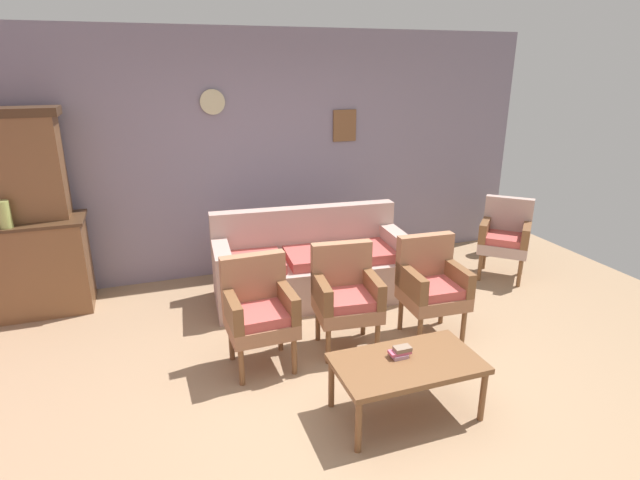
{
  "coord_description": "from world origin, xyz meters",
  "views": [
    {
      "loc": [
        -1.35,
        -2.97,
        2.32
      ],
      "look_at": [
        0.05,
        1.03,
        0.85
      ],
      "focal_mm": 28.44,
      "sensor_mm": 36.0,
      "label": 1
    }
  ],
  "objects_px": {
    "vase_on_cabinet": "(4,214)",
    "armchair_near_cabinet": "(431,283)",
    "coffee_table": "(407,366)",
    "floral_couch": "(311,267)",
    "floor_vase_by_wall": "(496,227)",
    "armchair_row_middle": "(259,308)",
    "armchair_near_couch_end": "(346,293)",
    "side_cabinet": "(27,267)",
    "wingback_chair_by_fireplace": "(505,235)",
    "book_stack_on_table": "(400,352)"
  },
  "relations": [
    {
      "from": "wingback_chair_by_fireplace",
      "to": "coffee_table",
      "type": "xyz_separation_m",
      "value": [
        -2.23,
        -1.81,
        -0.12
      ]
    },
    {
      "from": "armchair_row_middle",
      "to": "book_stack_on_table",
      "type": "xyz_separation_m",
      "value": [
        0.79,
        -0.88,
        -0.04
      ]
    },
    {
      "from": "vase_on_cabinet",
      "to": "armchair_near_couch_end",
      "type": "xyz_separation_m",
      "value": [
        2.72,
        -1.44,
        -0.56
      ]
    },
    {
      "from": "armchair_near_cabinet",
      "to": "vase_on_cabinet",
      "type": "bearing_deg",
      "value": 156.84
    },
    {
      "from": "armchair_near_cabinet",
      "to": "wingback_chair_by_fireplace",
      "type": "bearing_deg",
      "value": 30.84
    },
    {
      "from": "wingback_chair_by_fireplace",
      "to": "armchair_near_couch_end",
      "type": "bearing_deg",
      "value": -159.95
    },
    {
      "from": "side_cabinet",
      "to": "armchair_near_cabinet",
      "type": "distance_m",
      "value": 3.84
    },
    {
      "from": "side_cabinet",
      "to": "wingback_chair_by_fireplace",
      "type": "distance_m",
      "value": 5.01
    },
    {
      "from": "armchair_near_cabinet",
      "to": "book_stack_on_table",
      "type": "relative_size",
      "value": 5.95
    },
    {
      "from": "armchair_row_middle",
      "to": "floor_vase_by_wall",
      "type": "xyz_separation_m",
      "value": [
        3.46,
        1.56,
        -0.16
      ]
    },
    {
      "from": "armchair_near_couch_end",
      "to": "floor_vase_by_wall",
      "type": "distance_m",
      "value": 3.11
    },
    {
      "from": "vase_on_cabinet",
      "to": "armchair_near_cabinet",
      "type": "xyz_separation_m",
      "value": [
        3.51,
        -1.5,
        -0.56
      ]
    },
    {
      "from": "wingback_chair_by_fireplace",
      "to": "coffee_table",
      "type": "distance_m",
      "value": 2.88
    },
    {
      "from": "floral_couch",
      "to": "armchair_near_couch_end",
      "type": "distance_m",
      "value": 1.07
    },
    {
      "from": "vase_on_cabinet",
      "to": "floor_vase_by_wall",
      "type": "height_order",
      "value": "vase_on_cabinet"
    },
    {
      "from": "vase_on_cabinet",
      "to": "armchair_near_cabinet",
      "type": "relative_size",
      "value": 0.28
    },
    {
      "from": "armchair_near_cabinet",
      "to": "coffee_table",
      "type": "xyz_separation_m",
      "value": [
        -0.74,
        -0.92,
        -0.12
      ]
    },
    {
      "from": "floral_couch",
      "to": "coffee_table",
      "type": "height_order",
      "value": "floral_couch"
    },
    {
      "from": "armchair_near_cabinet",
      "to": "book_stack_on_table",
      "type": "height_order",
      "value": "armchair_near_cabinet"
    },
    {
      "from": "vase_on_cabinet",
      "to": "armchair_near_couch_end",
      "type": "relative_size",
      "value": 0.28
    },
    {
      "from": "vase_on_cabinet",
      "to": "book_stack_on_table",
      "type": "bearing_deg",
      "value": -40.63
    },
    {
      "from": "floral_couch",
      "to": "floor_vase_by_wall",
      "type": "relative_size",
      "value": 3.02
    },
    {
      "from": "floral_couch",
      "to": "coffee_table",
      "type": "xyz_separation_m",
      "value": [
        0.02,
        -2.03,
        0.05
      ]
    },
    {
      "from": "vase_on_cabinet",
      "to": "book_stack_on_table",
      "type": "distance_m",
      "value": 3.67
    },
    {
      "from": "vase_on_cabinet",
      "to": "coffee_table",
      "type": "bearing_deg",
      "value": -41.18
    },
    {
      "from": "side_cabinet",
      "to": "armchair_near_cabinet",
      "type": "relative_size",
      "value": 1.28
    },
    {
      "from": "vase_on_cabinet",
      "to": "floor_vase_by_wall",
      "type": "distance_m",
      "value": 5.47
    },
    {
      "from": "armchair_near_couch_end",
      "to": "wingback_chair_by_fireplace",
      "type": "height_order",
      "value": "same"
    },
    {
      "from": "armchair_near_couch_end",
      "to": "armchair_near_cabinet",
      "type": "relative_size",
      "value": 1.0
    },
    {
      "from": "floral_couch",
      "to": "wingback_chair_by_fireplace",
      "type": "height_order",
      "value": "same"
    },
    {
      "from": "coffee_table",
      "to": "armchair_near_couch_end",
      "type": "bearing_deg",
      "value": 93.18
    },
    {
      "from": "coffee_table",
      "to": "side_cabinet",
      "type": "bearing_deg",
      "value": 136.19
    },
    {
      "from": "book_stack_on_table",
      "to": "armchair_row_middle",
      "type": "bearing_deg",
      "value": 131.68
    },
    {
      "from": "side_cabinet",
      "to": "armchair_row_middle",
      "type": "relative_size",
      "value": 1.28
    },
    {
      "from": "coffee_table",
      "to": "armchair_row_middle",
      "type": "bearing_deg",
      "value": 130.45
    },
    {
      "from": "wingback_chair_by_fireplace",
      "to": "floor_vase_by_wall",
      "type": "distance_m",
      "value": 0.83
    },
    {
      "from": "armchair_near_couch_end",
      "to": "coffee_table",
      "type": "relative_size",
      "value": 0.9
    },
    {
      "from": "floral_couch",
      "to": "floor_vase_by_wall",
      "type": "xyz_separation_m",
      "value": [
        2.67,
        0.47,
        0.01
      ]
    },
    {
      "from": "side_cabinet",
      "to": "floral_couch",
      "type": "xyz_separation_m",
      "value": [
        2.7,
        -0.57,
        -0.14
      ]
    },
    {
      "from": "side_cabinet",
      "to": "wingback_chair_by_fireplace",
      "type": "relative_size",
      "value": 1.28
    },
    {
      "from": "vase_on_cabinet",
      "to": "floral_couch",
      "type": "height_order",
      "value": "vase_on_cabinet"
    },
    {
      "from": "side_cabinet",
      "to": "book_stack_on_table",
      "type": "height_order",
      "value": "side_cabinet"
    },
    {
      "from": "vase_on_cabinet",
      "to": "floor_vase_by_wall",
      "type": "xyz_separation_m",
      "value": [
        5.43,
        0.08,
        -0.72
      ]
    },
    {
      "from": "armchair_near_cabinet",
      "to": "armchair_row_middle",
      "type": "bearing_deg",
      "value": 179.06
    },
    {
      "from": "book_stack_on_table",
      "to": "coffee_table",
      "type": "bearing_deg",
      "value": -71.05
    },
    {
      "from": "armchair_near_cabinet",
      "to": "floor_vase_by_wall",
      "type": "distance_m",
      "value": 2.49
    },
    {
      "from": "floral_couch",
      "to": "floor_vase_by_wall",
      "type": "bearing_deg",
      "value": 10.05
    },
    {
      "from": "armchair_near_couch_end",
      "to": "wingback_chair_by_fireplace",
      "type": "distance_m",
      "value": 2.43
    },
    {
      "from": "floral_couch",
      "to": "wingback_chair_by_fireplace",
      "type": "bearing_deg",
      "value": -5.6
    },
    {
      "from": "vase_on_cabinet",
      "to": "armchair_near_cabinet",
      "type": "height_order",
      "value": "vase_on_cabinet"
    }
  ]
}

